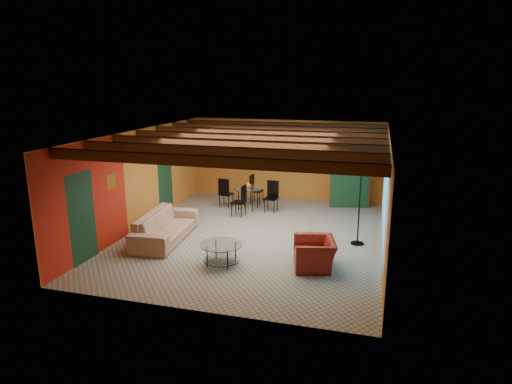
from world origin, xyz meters
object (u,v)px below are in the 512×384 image
(sofa, at_px, (165,226))
(potted_plant, at_px, (353,135))
(coffee_table, at_px, (222,254))
(dining_table, at_px, (248,194))
(armchair, at_px, (314,253))
(floor_lamp, at_px, (359,205))
(armoire, at_px, (351,174))
(vase, at_px, (248,176))

(sofa, relative_size, potted_plant, 5.27)
(coffee_table, relative_size, potted_plant, 2.03)
(dining_table, bearing_deg, sofa, -111.20)
(sofa, relative_size, dining_table, 1.32)
(sofa, distance_m, armchair, 3.98)
(sofa, height_order, floor_lamp, floor_lamp)
(armchair, height_order, potted_plant, potted_plant)
(sofa, relative_size, armoire, 1.19)
(armoire, xyz_separation_m, floor_lamp, (0.45, -3.55, -0.03))
(potted_plant, xyz_separation_m, vase, (-3.06, -1.33, -1.25))
(armchair, relative_size, armoire, 0.48)
(vase, bearing_deg, potted_plant, 23.56)
(floor_lamp, bearing_deg, vase, 147.74)
(sofa, bearing_deg, armchair, -104.89)
(coffee_table, height_order, dining_table, dining_table)
(coffee_table, bearing_deg, floor_lamp, 36.36)
(vase, bearing_deg, dining_table, 180.00)
(floor_lamp, xyz_separation_m, vase, (-3.51, 2.22, 0.06))
(dining_table, relative_size, armoire, 0.90)
(sofa, height_order, dining_table, dining_table)
(potted_plant, bearing_deg, armoire, 0.00)
(sofa, xyz_separation_m, dining_table, (1.25, 3.22, 0.12))
(armoire, relative_size, potted_plant, 4.43)
(vase, bearing_deg, floor_lamp, -32.26)
(coffee_table, bearing_deg, armchair, 11.23)
(sofa, relative_size, armchair, 2.49)
(floor_lamp, relative_size, potted_plant, 4.28)
(coffee_table, xyz_separation_m, dining_table, (-0.66, 4.31, 0.24))
(dining_table, height_order, floor_lamp, floor_lamp)
(armchair, relative_size, dining_table, 0.53)
(armchair, height_order, armoire, armoire)
(armoire, relative_size, floor_lamp, 1.03)
(armoire, distance_m, floor_lamp, 3.58)
(sofa, relative_size, vase, 12.99)
(armoire, bearing_deg, coffee_table, -126.03)
(potted_plant, distance_m, vase, 3.56)
(floor_lamp, bearing_deg, sofa, -168.06)
(armchair, xyz_separation_m, floor_lamp, (0.84, 1.70, 0.68))
(armchair, xyz_separation_m, vase, (-2.67, 3.91, 0.74))
(coffee_table, height_order, floor_lamp, floor_lamp)
(sofa, bearing_deg, potted_plant, -48.29)
(sofa, height_order, potted_plant, potted_plant)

